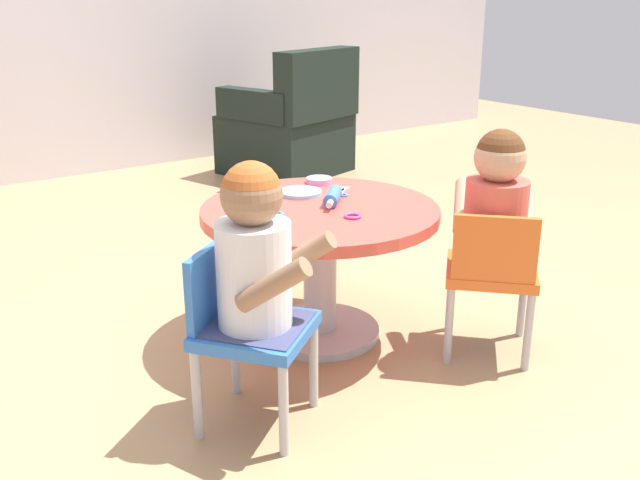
% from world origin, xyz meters
% --- Properties ---
extents(ground_plane, '(10.00, 10.00, 0.00)m').
position_xyz_m(ground_plane, '(0.00, 0.00, 0.00)').
color(ground_plane, tan).
extents(craft_table, '(0.84, 0.84, 0.49)m').
position_xyz_m(craft_table, '(0.00, 0.00, 0.37)').
color(craft_table, silver).
rests_on(craft_table, ground).
extents(child_chair_left, '(0.42, 0.42, 0.54)m').
position_xyz_m(child_chair_left, '(-0.50, -0.33, 0.31)').
color(child_chair_left, '#B7B7BC').
rests_on(child_chair_left, ground).
extents(seated_child_left, '(0.42, 0.44, 0.51)m').
position_xyz_m(seated_child_left, '(-0.48, -0.36, 0.53)').
color(seated_child_left, '#3F4772').
rests_on(seated_child_left, ground).
extents(child_chair_right, '(0.42, 0.42, 0.54)m').
position_xyz_m(child_chair_right, '(0.39, -0.46, 0.31)').
color(child_chair_right, '#B7B7BC').
rests_on(child_chair_right, ground).
extents(seated_child_right, '(0.44, 0.43, 0.51)m').
position_xyz_m(seated_child_right, '(0.42, -0.43, 0.53)').
color(seated_child_right, '#3F4772').
rests_on(seated_child_right, ground).
extents(armchair_dark, '(0.88, 0.89, 0.85)m').
position_xyz_m(armchair_dark, '(1.28, 2.15, 0.31)').
color(armchair_dark, black).
rests_on(armchair_dark, ground).
extents(rolling_pin, '(0.18, 0.18, 0.05)m').
position_xyz_m(rolling_pin, '(0.06, 0.01, 0.52)').
color(rolling_pin, '#3F72CC').
rests_on(rolling_pin, craft_table).
extents(craft_scissors, '(0.14, 0.13, 0.01)m').
position_xyz_m(craft_scissors, '(0.16, 0.09, 0.50)').
color(craft_scissors, silver).
rests_on(craft_scissors, craft_table).
extents(playdough_blob_0, '(0.10, 0.10, 0.02)m').
position_xyz_m(playdough_blob_0, '(0.19, 0.27, 0.51)').
color(playdough_blob_0, '#CC99E5').
rests_on(playdough_blob_0, craft_table).
extents(playdough_blob_1, '(0.16, 0.16, 0.01)m').
position_xyz_m(playdough_blob_1, '(0.03, 0.17, 0.50)').
color(playdough_blob_1, '#8CCCF2').
rests_on(playdough_blob_1, craft_table).
extents(cookie_cutter_0, '(0.07, 0.07, 0.01)m').
position_xyz_m(cookie_cutter_0, '(-0.27, 0.00, 0.50)').
color(cookie_cutter_0, '#D83FA5').
rests_on(cookie_cutter_0, craft_table).
extents(cookie_cutter_1, '(0.06, 0.06, 0.01)m').
position_xyz_m(cookie_cutter_1, '(0.02, -0.17, 0.50)').
color(cookie_cutter_1, '#D83FA5').
rests_on(cookie_cutter_1, craft_table).
extents(cookie_cutter_2, '(0.06, 0.06, 0.01)m').
position_xyz_m(cookie_cutter_2, '(-0.25, -0.12, 0.50)').
color(cookie_cutter_2, '#4CB259').
rests_on(cookie_cutter_2, craft_table).
extents(cookie_cutter_3, '(0.05, 0.05, 0.01)m').
position_xyz_m(cookie_cutter_3, '(-0.18, -0.00, 0.50)').
color(cookie_cutter_3, '#3F99D8').
rests_on(cookie_cutter_3, craft_table).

